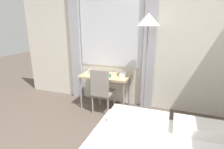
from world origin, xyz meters
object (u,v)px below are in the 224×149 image
(desk_chair, at_px, (102,89))
(standing_lamp, at_px, (148,28))
(book, at_px, (105,75))
(mug, at_px, (90,71))
(telephone, at_px, (123,74))
(desk, at_px, (105,78))

(desk_chair, height_order, standing_lamp, standing_lamp)
(book, height_order, mug, mug)
(telephone, height_order, mug, telephone)
(desk_chair, bearing_deg, standing_lamp, 16.45)
(desk_chair, distance_m, telephone, 0.52)
(desk, distance_m, desk_chair, 0.30)
(desk, bearing_deg, mug, 172.91)
(standing_lamp, bearing_deg, telephone, 168.86)
(book, distance_m, mug, 0.41)
(desk, distance_m, standing_lamp, 1.33)
(desk_chair, bearing_deg, mug, 144.81)
(desk, distance_m, telephone, 0.40)
(desk, relative_size, desk_chair, 1.10)
(standing_lamp, height_order, mug, standing_lamp)
(telephone, relative_size, mug, 2.27)
(desk, height_order, book, book)
(desk_chair, height_order, telephone, desk_chair)
(mug, bearing_deg, telephone, -1.38)
(telephone, bearing_deg, standing_lamp, -11.14)
(telephone, height_order, book, telephone)
(desk_chair, distance_m, book, 0.31)
(book, relative_size, mug, 3.47)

